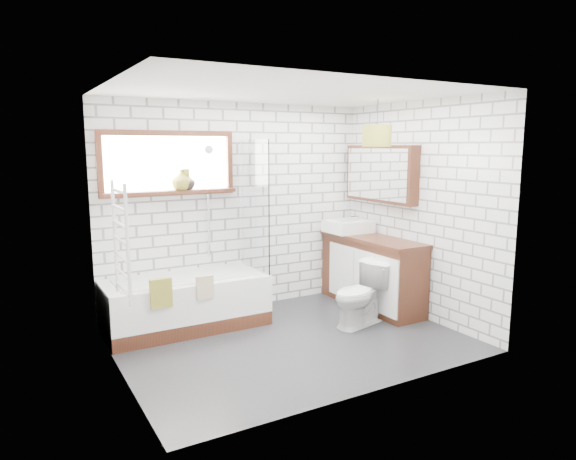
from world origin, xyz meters
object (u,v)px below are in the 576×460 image
vanity (372,272)px  pendant (377,136)px  bathtub (186,303)px  toilet (360,294)px  basin (348,226)px

vanity → pendant: 1.73m
bathtub → vanity: 2.31m
bathtub → toilet: size_ratio=2.46×
pendant → bathtub: bearing=158.0°
bathtub → vanity: vanity is taller
vanity → pendant: size_ratio=4.88×
bathtub → toilet: toilet is taller
bathtub → vanity: bearing=-10.0°
basin → toilet: bearing=-118.2°
vanity → toilet: size_ratio=2.18×
vanity → basin: size_ratio=2.93×
toilet → pendant: (0.25, 0.10, 1.74)m
vanity → pendant: pendant is taller
vanity → basin: 0.67m
vanity → basin: basin is taller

